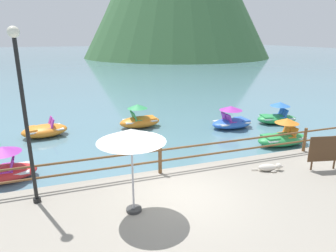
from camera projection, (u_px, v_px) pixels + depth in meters
ground_plane at (81, 69)px, 44.85m from camera, size 200.00×200.00×0.00m
promenade_dock at (212, 251)px, 6.69m from camera, size 28.00×8.00×0.40m
dock_railing at (160, 157)px, 9.85m from camera, size 23.92×0.12×0.95m
lamp_post at (24, 104)px, 7.48m from camera, size 0.28×0.28×4.60m
sign_board at (325, 149)px, 10.07m from camera, size 1.16×0.29×1.19m
beach_umbrella at (131, 137)px, 7.26m from camera, size 1.70×1.70×2.24m
dog_resting at (270, 167)px, 10.15m from camera, size 1.05×0.46×0.26m
pedal_boat_1 at (232, 121)px, 16.15m from camera, size 2.30×1.33×1.21m
pedal_boat_2 at (140, 120)px, 16.23m from camera, size 2.24×1.21×1.28m
pedal_boat_3 at (44, 130)px, 14.80m from camera, size 2.34×1.72×0.90m
pedal_boat_4 at (277, 116)px, 16.98m from camera, size 2.43×1.63×1.22m
pedal_boat_5 at (283, 137)px, 13.59m from camera, size 2.51×1.21×1.25m
pedal_boat_6 at (2, 169)px, 10.28m from camera, size 2.29×1.41×1.21m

